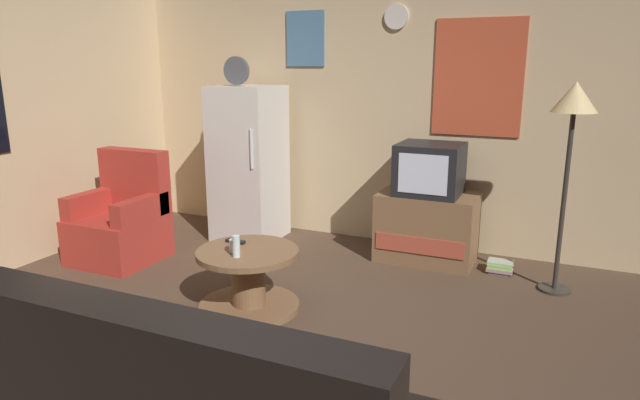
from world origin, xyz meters
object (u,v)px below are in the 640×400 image
Objects in this scene: remote_control at (235,241)px; wine_glass at (236,246)px; standing_lamp at (573,114)px; armchair at (122,222)px; coffee_table at (248,280)px; book_stack at (500,267)px; mug_ceramic_white at (235,246)px; fridge at (248,163)px; tv_stand at (427,227)px; crt_tv at (430,169)px.

wine_glass is at bearing -53.37° from remote_control.
standing_lamp is at bearing 35.16° from wine_glass.
armchair is (-3.57, -0.80, -1.02)m from standing_lamp.
coffee_table is 2.15m from book_stack.
wine_glass is at bearing -51.32° from mug_ceramic_white.
fridge is 1.75m from mug_ceramic_white.
armchair is 3.31m from book_stack.
coffee_table is at bearing -29.29° from remote_control.
tv_stand is 0.52m from crt_tv.
armchair reaches higher than mug_ceramic_white.
tv_stand reaches higher than wine_glass.
crt_tv is (0.00, -0.00, 0.52)m from tv_stand.
standing_lamp is (2.85, -0.21, 0.60)m from fridge.
crt_tv is 1.87m from coffee_table.
wine_glass is at bearing -87.86° from coffee_table.
fridge is 8.47× the size of book_stack.
wine_glass is 1.70m from armchair.
tv_stand reaches higher than coffee_table.
crt_tv reaches higher than mug_ceramic_white.
coffee_table is 0.33m from wine_glass.
tv_stand is 5.60× the size of remote_control.
standing_lamp is at bearing -4.19° from fridge.
standing_lamp is 2.59m from mug_ceramic_white.
wine_glass is (0.01, -0.15, 0.30)m from coffee_table.
remote_control is (-0.17, 0.25, -0.06)m from wine_glass.
fridge reaches higher than armchair.
coffee_table is (-0.91, -1.52, -0.08)m from tv_stand.
book_stack is (1.72, 1.37, -0.40)m from remote_control.
tv_stand is 9.33× the size of mug_ceramic_white.
mug_ceramic_white is (0.80, -1.53, -0.27)m from fridge.
standing_lamp is 1.39m from book_stack.
crt_tv reaches higher than remote_control.
fridge is at bearing -177.96° from crt_tv.
wine_glass is (0.87, -1.61, -0.24)m from fridge.
armchair reaches higher than coffee_table.
coffee_table is at bearing -147.91° from standing_lamp.
coffee_table is at bearing -136.68° from book_stack.
book_stack is at bearing 17.99° from armchair.
tv_stand is 1.91m from wine_glass.
fridge is 1.83m from tv_stand.
remote_control is at bearing -152.00° from standing_lamp.
coffee_table is at bearing -15.98° from armchair.
remote_control is 1.46m from armchair.
coffee_table reaches higher than book_stack.
book_stack is (0.65, -0.05, -0.25)m from tv_stand.
wine_glass reaches higher than coffee_table.
standing_lamp is 1.66× the size of armchair.
mug_ceramic_white is at bearing -136.41° from book_stack.
mug_ceramic_white is (-0.06, 0.08, -0.03)m from wine_glass.
mug_ceramic_white is at bearing -147.25° from standing_lamp.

